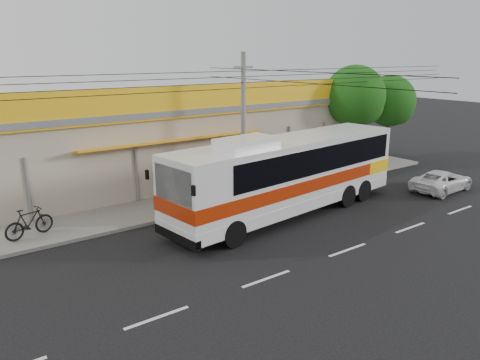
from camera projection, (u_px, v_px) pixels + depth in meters
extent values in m
plane|color=black|center=(302.00, 231.00, 19.74)|extent=(120.00, 120.00, 0.00)
cube|color=slate|center=(222.00, 196.00, 24.39)|extent=(30.00, 3.20, 0.15)
cube|color=#ADA58C|center=(170.00, 142.00, 28.22)|extent=(22.00, 8.00, 4.20)
cube|color=#5A5C61|center=(168.00, 104.00, 27.64)|extent=(22.60, 8.60, 0.30)
cube|color=yellow|center=(205.00, 100.00, 24.29)|extent=(22.00, 0.24, 1.60)
cube|color=red|center=(171.00, 102.00, 23.12)|extent=(9.00, 0.10, 1.20)
cube|color=#207C16|center=(298.00, 94.00, 27.98)|extent=(2.40, 0.10, 1.10)
cube|color=navy|center=(329.00, 92.00, 29.52)|extent=(2.20, 0.10, 1.10)
cube|color=red|center=(19.00, 113.00, 19.12)|extent=(3.00, 0.10, 1.10)
cube|color=orange|center=(174.00, 141.00, 23.50)|extent=(10.00, 1.20, 0.37)
cube|color=silver|center=(288.00, 172.00, 21.30)|extent=(12.86, 3.98, 3.06)
cube|color=#A42307|center=(288.00, 180.00, 21.40)|extent=(12.91, 4.02, 0.58)
cube|color=yellow|center=(357.00, 162.00, 24.97)|extent=(1.97, 2.86, 0.63)
cube|color=black|center=(300.00, 155.00, 21.60)|extent=(10.77, 3.79, 1.16)
cube|color=black|center=(175.00, 188.00, 17.11)|extent=(0.42, 2.32, 1.58)
cube|color=silver|center=(246.00, 142.00, 19.13)|extent=(2.67, 1.74, 0.38)
cylinder|color=black|center=(233.00, 234.00, 17.94)|extent=(1.13, 0.45, 1.10)
cylinder|color=black|center=(196.00, 218.00, 19.64)|extent=(1.13, 0.45, 1.10)
cylinder|color=black|center=(362.00, 190.00, 23.65)|extent=(1.13, 0.45, 1.10)
cylinder|color=black|center=(325.00, 181.00, 25.34)|extent=(1.13, 0.45, 1.10)
imported|color=black|center=(29.00, 222.00, 18.55)|extent=(2.08, 1.07, 1.20)
imported|color=white|center=(442.00, 181.00, 25.38)|extent=(4.11, 2.02, 1.12)
cylinder|color=slate|center=(243.00, 127.00, 23.51)|extent=(0.24, 0.24, 7.33)
cube|color=slate|center=(243.00, 67.00, 22.75)|extent=(1.10, 0.11, 0.11)
cylinder|color=#362215|center=(352.00, 140.00, 31.07)|extent=(0.38, 0.38, 3.34)
sphere|color=#114E10|center=(355.00, 96.00, 30.31)|extent=(3.97, 3.97, 3.97)
sphere|color=#114E10|center=(364.00, 105.00, 30.59)|extent=(2.51, 2.51, 2.51)
cylinder|color=#362215|center=(387.00, 138.00, 33.02)|extent=(0.33, 0.33, 2.97)
sphere|color=#114E10|center=(390.00, 101.00, 32.34)|extent=(3.53, 3.53, 3.53)
sphere|color=#114E10|center=(397.00, 109.00, 32.59)|extent=(2.23, 2.23, 2.23)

